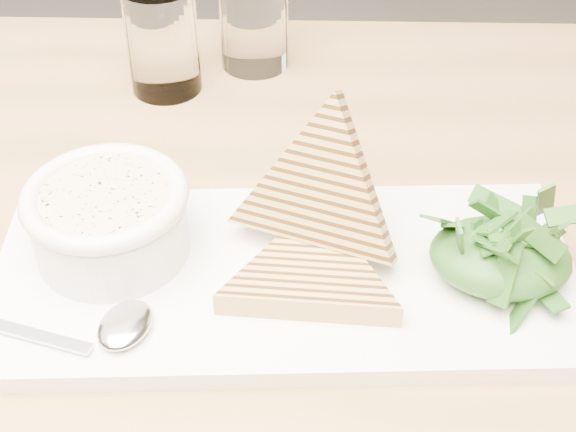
# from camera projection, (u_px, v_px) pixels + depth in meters

# --- Properties ---
(table_top) EXTENTS (1.25, 0.89, 0.04)m
(table_top) POSITION_uv_depth(u_px,v_px,m) (133.00, 272.00, 0.64)
(table_top) COLOR #A97449
(table_top) RESTS_ON ground
(platter) EXTENTS (0.45, 0.25, 0.02)m
(platter) POSITION_uv_depth(u_px,v_px,m) (285.00, 277.00, 0.60)
(platter) COLOR white
(platter) RESTS_ON table_top
(soup_bowl) EXTENTS (0.11, 0.11, 0.05)m
(soup_bowl) POSITION_uv_depth(u_px,v_px,m) (111.00, 227.00, 0.59)
(soup_bowl) COLOR white
(soup_bowl) RESTS_ON platter
(soup) EXTENTS (0.10, 0.10, 0.01)m
(soup) POSITION_uv_depth(u_px,v_px,m) (105.00, 198.00, 0.57)
(soup) COLOR beige
(soup) RESTS_ON soup_bowl
(bowl_rim) EXTENTS (0.12, 0.12, 0.01)m
(bowl_rim) POSITION_uv_depth(u_px,v_px,m) (105.00, 196.00, 0.57)
(bowl_rim) COLOR white
(bowl_rim) RESTS_ON soup_bowl
(sandwich_flat) EXTENTS (0.15, 0.15, 0.02)m
(sandwich_flat) POSITION_uv_depth(u_px,v_px,m) (311.00, 274.00, 0.57)
(sandwich_flat) COLOR tan
(sandwich_flat) RESTS_ON platter
(sandwich_lean) EXTENTS (0.18, 0.18, 0.17)m
(sandwich_lean) POSITION_uv_depth(u_px,v_px,m) (320.00, 192.00, 0.58)
(sandwich_lean) COLOR tan
(sandwich_lean) RESTS_ON sandwich_flat
(salad_base) EXTENTS (0.10, 0.08, 0.04)m
(salad_base) POSITION_uv_depth(u_px,v_px,m) (500.00, 257.00, 0.57)
(salad_base) COLOR #0D380C
(salad_base) RESTS_ON platter
(arugula_pile) EXTENTS (0.11, 0.10, 0.05)m
(arugula_pile) POSITION_uv_depth(u_px,v_px,m) (502.00, 250.00, 0.57)
(arugula_pile) COLOR #396524
(arugula_pile) RESTS_ON platter
(spoon_bowl) EXTENTS (0.04, 0.05, 0.01)m
(spoon_bowl) POSITION_uv_depth(u_px,v_px,m) (125.00, 325.00, 0.54)
(spoon_bowl) COLOR silver
(spoon_bowl) RESTS_ON platter
(spoon_handle) EXTENTS (0.12, 0.03, 0.00)m
(spoon_handle) POSITION_uv_depth(u_px,v_px,m) (13.00, 329.00, 0.54)
(spoon_handle) COLOR silver
(spoon_handle) RESTS_ON platter
(glass_near) EXTENTS (0.07, 0.07, 0.11)m
(glass_near) POSITION_uv_depth(u_px,v_px,m) (162.00, 40.00, 0.78)
(glass_near) COLOR white
(glass_near) RESTS_ON table_top
(glass_far) EXTENTS (0.07, 0.07, 0.11)m
(glass_far) POSITION_uv_depth(u_px,v_px,m) (254.00, 17.00, 0.82)
(glass_far) COLOR white
(glass_far) RESTS_ON table_top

